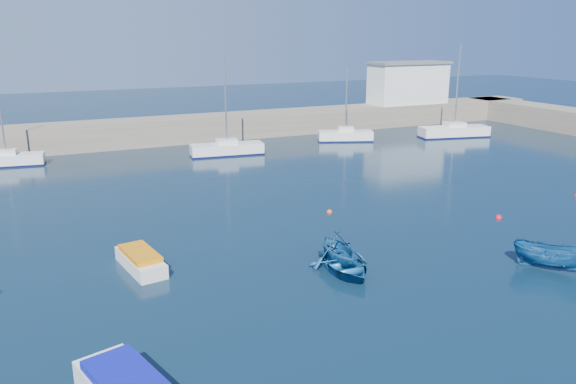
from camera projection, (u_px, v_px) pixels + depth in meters
name	position (u px, v px, depth m)	size (l,w,h in m)	color
ground	(496.00, 345.00, 21.00)	(220.00, 220.00, 0.00)	#0B2031
back_wall	(180.00, 129.00, 60.74)	(96.00, 4.50, 2.60)	#736958
right_arm	(575.00, 121.00, 66.52)	(4.50, 32.00, 2.60)	#736958
harbor_office	(408.00, 84.00, 71.97)	(10.00, 4.00, 5.00)	silver
sailboat_5	(7.00, 160.00, 49.42)	(6.29, 2.58, 8.07)	silver
sailboat_6	(227.00, 149.00, 53.96)	(7.12, 2.77, 9.08)	silver
sailboat_7	(345.00, 135.00, 60.97)	(6.05, 3.69, 7.86)	silver
sailboat_8	(454.00, 131.00, 63.49)	(8.18, 3.88, 10.27)	silver
motorboat_1	(141.00, 260.00, 27.75)	(1.92, 4.02, 0.95)	silver
dinghy_center	(344.00, 266.00, 27.25)	(2.70, 3.78, 0.78)	navy
dinghy_left	(339.00, 249.00, 28.07)	(2.88, 3.34, 1.76)	navy
dinghy_right	(552.00, 256.00, 27.57)	(1.38, 3.66, 1.41)	navy
buoy_1	(498.00, 218.00, 35.52)	(0.48, 0.48, 0.48)	#B00D1F
buoy_3	(329.00, 212.00, 36.68)	(0.38, 0.38, 0.38)	#F8430D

